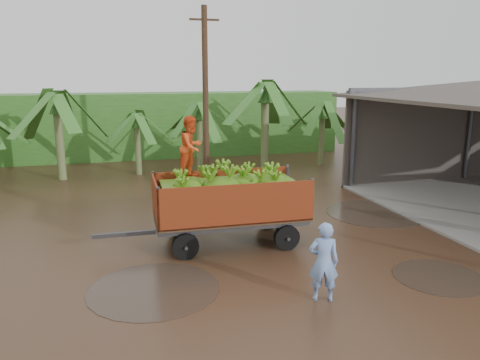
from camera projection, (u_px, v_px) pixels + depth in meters
name	position (u px, v px, depth m)	size (l,w,h in m)	color
ground	(279.00, 248.00, 12.81)	(100.00, 100.00, 0.00)	black
hedge_north	(150.00, 125.00, 26.90)	(22.00, 3.00, 3.60)	#2D661E
banana_trailer	(229.00, 199.00, 12.91)	(5.79, 2.13, 3.58)	#A83818
man_blue	(324.00, 262.00, 9.68)	(0.63, 0.41, 1.72)	#789BDA
utility_pole	(206.00, 98.00, 19.16)	(1.20, 0.24, 7.30)	#47301E
banana_plants	(96.00, 151.00, 17.45)	(24.32, 20.50, 4.42)	#2D661E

